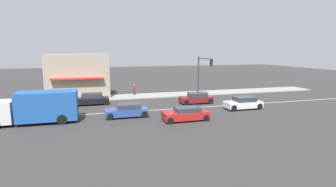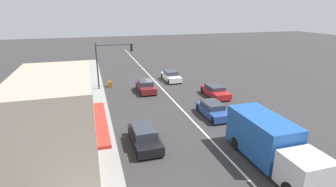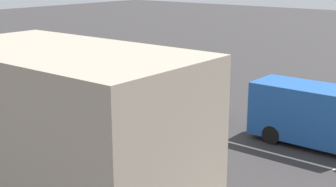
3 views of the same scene
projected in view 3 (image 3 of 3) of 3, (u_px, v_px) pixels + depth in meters
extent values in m
plane|color=#333030|center=(235.00, 144.00, 22.61)|extent=(160.00, 160.00, 0.00)
cube|color=beige|center=(18.00, 87.00, 33.49)|extent=(0.16, 60.00, 0.01)
cube|color=tan|center=(67.00, 149.00, 13.61)|extent=(4.31, 8.24, 5.92)
cube|color=red|center=(127.00, 132.00, 15.54)|extent=(0.70, 6.59, 0.20)
cube|color=#1E519E|center=(307.00, 112.00, 22.30)|extent=(2.40, 5.10, 2.60)
cylinder|color=black|center=(291.00, 123.00, 24.16)|extent=(0.28, 0.90, 0.90)
cylinder|color=black|center=(272.00, 135.00, 22.53)|extent=(0.28, 0.90, 0.90)
cube|color=#284793|center=(187.00, 107.00, 26.87)|extent=(1.78, 4.12, 0.65)
cube|color=#2D333D|center=(184.00, 97.00, 26.85)|extent=(1.51, 2.27, 0.48)
cylinder|color=black|center=(219.00, 112.00, 26.53)|extent=(0.22, 0.65, 0.65)
cylinder|color=black|center=(203.00, 119.00, 25.33)|extent=(0.22, 0.65, 0.65)
cylinder|color=black|center=(173.00, 102.00, 28.50)|extent=(0.22, 0.65, 0.65)
cylinder|color=black|center=(157.00, 108.00, 27.31)|extent=(0.22, 0.65, 0.65)
cube|color=#AD1E1E|center=(151.00, 85.00, 32.11)|extent=(1.83, 4.24, 0.68)
cube|color=#2D333D|center=(148.00, 76.00, 32.10)|extent=(1.55, 2.33, 0.42)
cylinder|color=black|center=(178.00, 89.00, 31.73)|extent=(0.22, 0.60, 0.60)
cylinder|color=black|center=(163.00, 94.00, 30.50)|extent=(0.22, 0.60, 0.60)
cylinder|color=black|center=(140.00, 82.00, 33.82)|extent=(0.22, 0.60, 0.60)
cylinder|color=black|center=(124.00, 86.00, 32.59)|extent=(0.22, 0.60, 0.60)
cube|color=silver|center=(46.00, 76.00, 34.74)|extent=(1.80, 4.15, 0.67)
cube|color=#2D333D|center=(44.00, 67.00, 34.71)|extent=(1.53, 2.28, 0.53)
cylinder|color=black|center=(69.00, 79.00, 34.41)|extent=(0.22, 0.71, 0.71)
cylinder|color=black|center=(51.00, 83.00, 33.21)|extent=(0.22, 0.71, 0.71)
cylinder|color=black|center=(42.00, 73.00, 36.36)|extent=(0.22, 0.71, 0.71)
cylinder|color=black|center=(24.00, 77.00, 35.15)|extent=(0.22, 0.71, 0.71)
cube|color=maroon|center=(27.00, 96.00, 29.07)|extent=(1.81, 3.98, 0.68)
cube|color=#2D333D|center=(24.00, 87.00, 29.04)|extent=(1.54, 2.19, 0.51)
cylinder|color=black|center=(54.00, 101.00, 28.78)|extent=(0.22, 0.65, 0.65)
cylinder|color=black|center=(31.00, 107.00, 27.57)|extent=(0.22, 0.65, 0.65)
cylinder|color=black|center=(23.00, 93.00, 30.68)|extent=(0.22, 0.65, 0.65)
cylinder|color=black|center=(1.00, 98.00, 29.46)|extent=(0.22, 0.65, 0.65)
cube|color=black|center=(152.00, 160.00, 19.33)|extent=(1.83, 4.36, 0.66)
cube|color=#2D333D|center=(147.00, 145.00, 19.31)|extent=(1.55, 2.40, 0.53)
cylinder|color=black|center=(197.00, 169.00, 18.94)|extent=(0.22, 0.68, 0.68)
cylinder|color=black|center=(172.00, 182.00, 17.71)|extent=(0.22, 0.68, 0.68)
cylinder|color=black|center=(134.00, 149.00, 21.04)|extent=(0.22, 0.68, 0.68)
cylinder|color=black|center=(108.00, 160.00, 19.81)|extent=(0.22, 0.68, 0.68)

